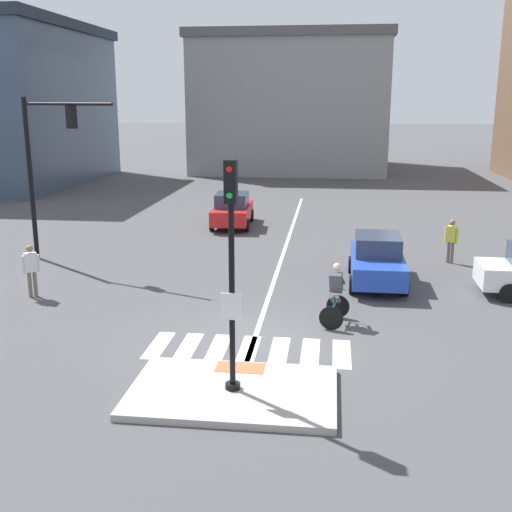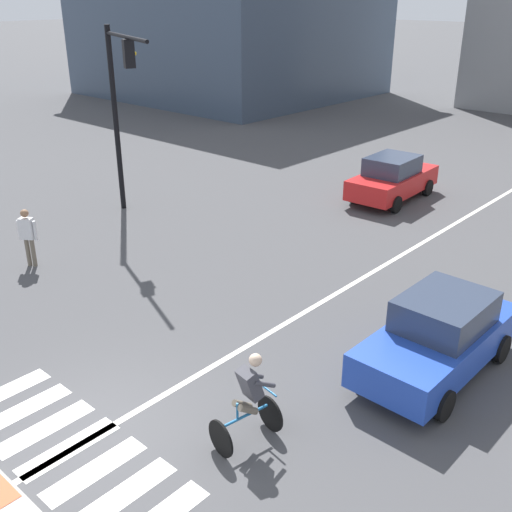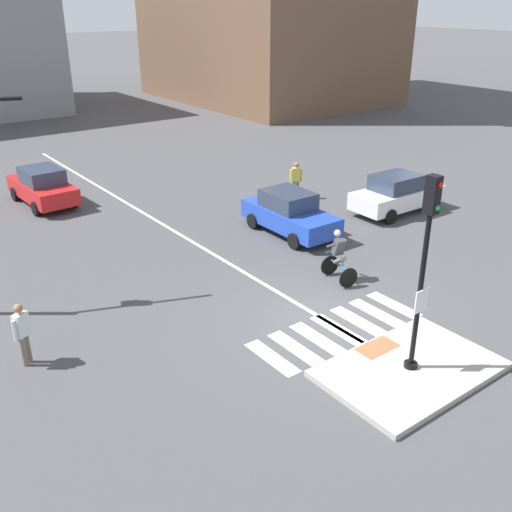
# 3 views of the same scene
# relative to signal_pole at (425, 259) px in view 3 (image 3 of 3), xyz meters

# --- Properties ---
(ground_plane) EXTENTS (300.00, 300.00, 0.00)m
(ground_plane) POSITION_rel_signal_pole_xyz_m (0.00, 2.96, -3.02)
(ground_plane) COLOR #474749
(traffic_island) EXTENTS (4.33, 2.82, 0.15)m
(traffic_island) POSITION_rel_signal_pole_xyz_m (0.00, 0.01, -2.94)
(traffic_island) COLOR #A3A099
(traffic_island) RESTS_ON ground
(tactile_pad_front) EXTENTS (1.10, 0.60, 0.01)m
(tactile_pad_front) POSITION_rel_signal_pole_xyz_m (0.00, 1.07, -2.86)
(tactile_pad_front) COLOR #DB5B38
(tactile_pad_front) RESTS_ON traffic_island
(signal_pole) EXTENTS (0.44, 0.38, 4.76)m
(signal_pole) POSITION_rel_signal_pole_xyz_m (0.00, 0.00, 0.00)
(signal_pole) COLOR black
(signal_pole) RESTS_ON traffic_island
(crosswalk_stripe_a) EXTENTS (0.44, 1.80, 0.01)m
(crosswalk_stripe_a) POSITION_rel_signal_pole_xyz_m (-2.29, 2.49, -3.01)
(crosswalk_stripe_a) COLOR silver
(crosswalk_stripe_a) RESTS_ON ground
(crosswalk_stripe_b) EXTENTS (0.44, 1.80, 0.01)m
(crosswalk_stripe_b) POSITION_rel_signal_pole_xyz_m (-1.53, 2.49, -3.01)
(crosswalk_stripe_b) COLOR silver
(crosswalk_stripe_b) RESTS_ON ground
(crosswalk_stripe_c) EXTENTS (0.44, 1.80, 0.01)m
(crosswalk_stripe_c) POSITION_rel_signal_pole_xyz_m (-0.76, 2.49, -3.01)
(crosswalk_stripe_c) COLOR silver
(crosswalk_stripe_c) RESTS_ON ground
(crosswalk_stripe_d) EXTENTS (0.44, 1.80, 0.01)m
(crosswalk_stripe_d) POSITION_rel_signal_pole_xyz_m (0.00, 2.49, -3.01)
(crosswalk_stripe_d) COLOR silver
(crosswalk_stripe_d) RESTS_ON ground
(crosswalk_stripe_e) EXTENTS (0.44, 1.80, 0.01)m
(crosswalk_stripe_e) POSITION_rel_signal_pole_xyz_m (0.76, 2.49, -3.01)
(crosswalk_stripe_e) COLOR silver
(crosswalk_stripe_e) RESTS_ON ground
(crosswalk_stripe_f) EXTENTS (0.44, 1.80, 0.01)m
(crosswalk_stripe_f) POSITION_rel_signal_pole_xyz_m (1.53, 2.49, -3.01)
(crosswalk_stripe_f) COLOR silver
(crosswalk_stripe_f) RESTS_ON ground
(crosswalk_stripe_g) EXTENTS (0.44, 1.80, 0.01)m
(crosswalk_stripe_g) POSITION_rel_signal_pole_xyz_m (2.29, 2.49, -3.01)
(crosswalk_stripe_g) COLOR silver
(crosswalk_stripe_g) RESTS_ON ground
(lane_centre_line) EXTENTS (0.14, 28.00, 0.01)m
(lane_centre_line) POSITION_rel_signal_pole_xyz_m (0.06, 12.96, -3.01)
(lane_centre_line) COLOR silver
(lane_centre_line) RESTS_ON ground
(car_white_cross_right) EXTENTS (4.14, 1.91, 1.64)m
(car_white_cross_right) POSITION_rel_signal_pole_xyz_m (8.64, 7.93, -2.21)
(car_white_cross_right) COLOR white
(car_white_cross_right) RESTS_ON ground
(car_red_westbound_distant) EXTENTS (1.99, 4.17, 1.64)m
(car_red_westbound_distant) POSITION_rel_signal_pole_xyz_m (-2.87, 17.86, -2.21)
(car_red_westbound_distant) COLOR red
(car_red_westbound_distant) RESTS_ON ground
(car_blue_eastbound_mid) EXTENTS (1.88, 4.12, 1.64)m
(car_blue_eastbound_mid) POSITION_rel_signal_pole_xyz_m (3.51, 8.77, -2.21)
(car_blue_eastbound_mid) COLOR #2347B7
(car_blue_eastbound_mid) RESTS_ON ground
(cyclist) EXTENTS (0.84, 1.19, 1.68)m
(cyclist) POSITION_rel_signal_pole_xyz_m (2.12, 4.70, -2.15)
(cyclist) COLOR black
(cyclist) RESTS_ON ground
(pedestrian_at_curb_left) EXTENTS (0.48, 0.38, 1.67)m
(pedestrian_at_curb_left) POSITION_rel_signal_pole_xyz_m (-7.29, 5.91, -2.03)
(pedestrian_at_curb_left) COLOR #6B6051
(pedestrian_at_curb_left) RESTS_ON ground
(pedestrian_waiting_far_side) EXTENTS (0.46, 0.39, 1.67)m
(pedestrian_waiting_far_side) POSITION_rel_signal_pole_xyz_m (6.45, 11.83, -2.03)
(pedestrian_waiting_far_side) COLOR #6B6051
(pedestrian_waiting_far_side) RESTS_ON ground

